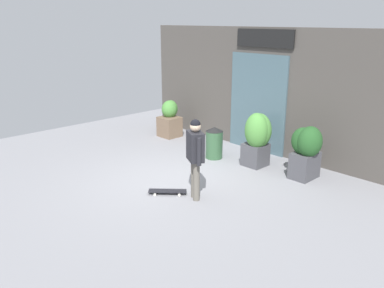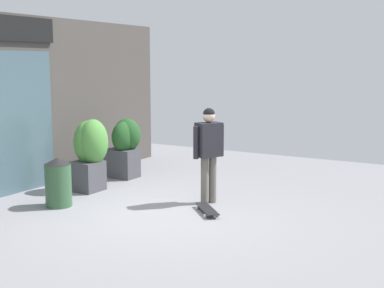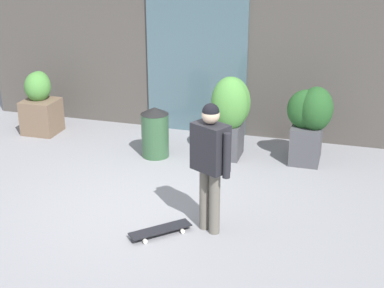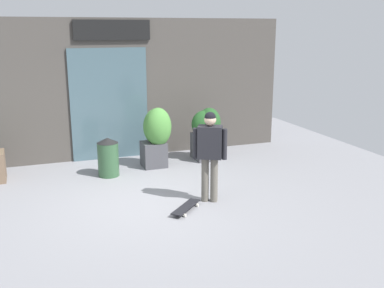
% 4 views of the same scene
% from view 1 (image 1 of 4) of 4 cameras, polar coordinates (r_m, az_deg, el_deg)
% --- Properties ---
extents(ground_plane, '(12.00, 12.00, 0.00)m').
position_cam_1_polar(ground_plane, '(8.92, -2.18, -5.12)').
color(ground_plane, gray).
extents(building_facade, '(8.32, 0.31, 3.22)m').
position_cam_1_polar(building_facade, '(10.73, 10.48, 7.39)').
color(building_facade, '#4C4742').
rests_on(building_facade, ground_plane).
extents(skateboarder, '(0.53, 0.42, 1.61)m').
position_cam_1_polar(skateboarder, '(7.67, 0.47, -1.08)').
color(skateboarder, '#666056').
rests_on(skateboarder, ground_plane).
extents(skateboard, '(0.68, 0.67, 0.08)m').
position_cam_1_polar(skateboard, '(8.21, -3.51, -6.71)').
color(skateboard, black).
rests_on(skateboard, ground_plane).
extents(planter_box_left, '(0.59, 0.60, 1.09)m').
position_cam_1_polar(planter_box_left, '(12.11, -3.18, 3.76)').
color(planter_box_left, brown).
rests_on(planter_box_left, ground_plane).
extents(planter_box_right, '(0.69, 0.66, 1.22)m').
position_cam_1_polar(planter_box_right, '(9.10, 15.95, -0.74)').
color(planter_box_right, '#47474C').
rests_on(planter_box_right, ground_plane).
extents(planter_box_mid, '(0.64, 0.63, 1.33)m').
position_cam_1_polar(planter_box_mid, '(9.60, 9.28, 1.13)').
color(planter_box_mid, '#47474C').
rests_on(planter_box_mid, ground_plane).
extents(trash_bin, '(0.44, 0.44, 0.82)m').
position_cam_1_polar(trash_bin, '(10.19, 3.17, 0.22)').
color(trash_bin, '#335938').
rests_on(trash_bin, ground_plane).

